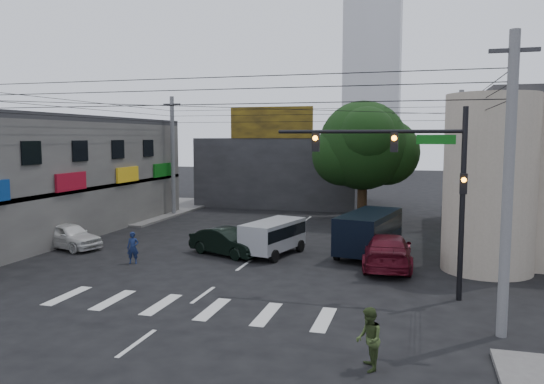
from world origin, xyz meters
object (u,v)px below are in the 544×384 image
at_px(utility_pole_far_left, 173,156).
at_px(pedestrian_olive, 369,339).
at_px(utility_pole_near_right, 508,187).
at_px(dark_sedan, 227,242).
at_px(street_tree, 363,146).
at_px(utility_pole_far_right, 459,160).
at_px(navy_van, 369,234).
at_px(silver_minivan, 273,238).
at_px(traffic_gantry, 416,171).
at_px(white_compact, 69,236).
at_px(maroon_sedan, 387,251).
at_px(traffic_officer, 133,248).

height_order(utility_pole_far_left, pedestrian_olive, utility_pole_far_left).
relative_size(utility_pole_near_right, dark_sedan, 2.05).
bearing_deg(street_tree, utility_pole_far_right, -8.75).
relative_size(street_tree, navy_van, 1.50).
xyz_separation_m(utility_pole_far_right, silver_minivan, (-9.74, -11.56, -3.71)).
xyz_separation_m(traffic_gantry, dark_sedan, (-9.37, 4.82, -4.13)).
height_order(white_compact, pedestrian_olive, pedestrian_olive).
xyz_separation_m(dark_sedan, maroon_sedan, (8.15, -0.41, 0.09)).
height_order(utility_pole_far_right, maroon_sedan, utility_pole_far_right).
distance_m(street_tree, traffic_gantry, 18.42).
relative_size(traffic_gantry, dark_sedan, 1.60).
bearing_deg(white_compact, navy_van, -63.38).
xyz_separation_m(traffic_gantry, silver_minivan, (-7.06, 5.45, -3.94)).
distance_m(dark_sedan, traffic_officer, 4.75).
relative_size(utility_pole_near_right, pedestrian_olive, 5.53).
bearing_deg(street_tree, dark_sedan, -112.82).
bearing_deg(utility_pole_far_left, utility_pole_near_right, -44.31).
bearing_deg(dark_sedan, traffic_gantry, -93.79).
bearing_deg(traffic_gantry, traffic_officer, 171.74).
relative_size(traffic_gantry, utility_pole_near_right, 0.78).
height_order(traffic_gantry, silver_minivan, traffic_gantry).
bearing_deg(utility_pole_far_left, dark_sedan, -53.68).
bearing_deg(silver_minivan, traffic_gantry, -113.48).
distance_m(utility_pole_near_right, dark_sedan, 15.15).
height_order(maroon_sedan, navy_van, navy_van).
bearing_deg(navy_van, maroon_sedan, -144.82).
bearing_deg(silver_minivan, utility_pole_near_right, -118.41).
bearing_deg(utility_pole_near_right, traffic_gantry, 127.42).
height_order(street_tree, utility_pole_far_right, utility_pole_far_right).
xyz_separation_m(traffic_gantry, utility_pole_near_right, (2.68, -3.50, -0.23)).
distance_m(maroon_sedan, silver_minivan, 5.93).
relative_size(dark_sedan, silver_minivan, 1.02).
bearing_deg(maroon_sedan, utility_pole_far_right, -110.65).
distance_m(maroon_sedan, traffic_officer, 12.15).
distance_m(utility_pole_far_right, dark_sedan, 17.57).
xyz_separation_m(utility_pole_far_right, navy_van, (-4.98, -10.12, -3.50)).
height_order(utility_pole_near_right, pedestrian_olive, utility_pole_near_right).
bearing_deg(navy_van, utility_pole_far_left, 69.15).
relative_size(utility_pole_far_right, silver_minivan, 2.08).
bearing_deg(utility_pole_far_right, traffic_officer, -136.28).
bearing_deg(utility_pole_far_left, utility_pole_far_right, 0.00).
xyz_separation_m(traffic_gantry, maroon_sedan, (-1.22, 4.41, -4.04)).
bearing_deg(traffic_gantry, silver_minivan, 142.37).
relative_size(street_tree, white_compact, 1.95).
relative_size(traffic_gantry, maroon_sedan, 1.29).
bearing_deg(white_compact, pedestrian_olive, -105.90).
distance_m(traffic_gantry, white_compact, 19.22).
height_order(white_compact, traffic_officer, traffic_officer).
relative_size(white_compact, silver_minivan, 1.01).
height_order(traffic_officer, pedestrian_olive, pedestrian_olive).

